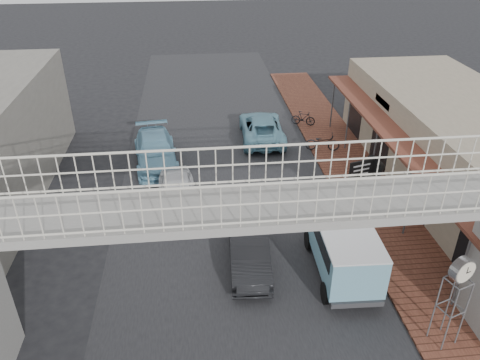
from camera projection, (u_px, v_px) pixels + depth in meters
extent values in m
plane|color=black|center=(238.00, 263.00, 17.69)|extent=(120.00, 120.00, 0.00)
cube|color=black|center=(238.00, 262.00, 17.69)|extent=(10.00, 60.00, 0.01)
cube|color=brown|center=(376.00, 208.00, 20.84)|extent=(3.00, 40.00, 0.10)
cube|color=gray|center=(470.00, 154.00, 21.14)|extent=(6.00, 18.00, 4.00)
cube|color=brown|center=(404.00, 139.00, 20.39)|extent=(1.80, 18.00, 0.12)
cube|color=silver|center=(383.00, 102.00, 23.24)|extent=(0.08, 2.60, 0.90)
cube|color=#B21914|center=(447.00, 163.00, 17.64)|extent=(0.08, 2.20, 0.80)
cube|color=gray|center=(254.00, 207.00, 11.69)|extent=(14.00, 2.00, 0.24)
cube|color=beige|center=(249.00, 166.00, 12.17)|extent=(14.00, 0.08, 1.10)
cube|color=beige|center=(260.00, 205.00, 10.53)|extent=(14.00, 0.08, 1.10)
imported|color=white|center=(177.00, 193.00, 20.67)|extent=(1.92, 4.23, 1.41)
imported|color=black|center=(249.00, 251.00, 17.25)|extent=(1.63, 4.14, 1.34)
imported|color=#679EB2|center=(262.00, 127.00, 26.97)|extent=(2.54, 5.17, 1.41)
imported|color=#73ADC8|center=(156.00, 151.00, 24.23)|extent=(2.67, 5.30, 1.48)
cylinder|color=black|center=(309.00, 240.00, 18.29)|extent=(0.29, 0.78, 0.77)
cylinder|color=black|center=(352.00, 238.00, 18.39)|extent=(0.29, 0.78, 0.77)
cylinder|color=black|center=(327.00, 293.00, 15.73)|extent=(0.29, 0.78, 0.77)
cylinder|color=black|center=(376.00, 291.00, 15.83)|extent=(0.29, 0.78, 0.77)
cube|color=#6EA7BE|center=(346.00, 249.00, 16.32)|extent=(1.99, 3.57, 1.48)
cube|color=#6EA7BE|center=(331.00, 222.00, 18.20)|extent=(1.81, 1.05, 0.99)
cube|color=black|center=(347.00, 240.00, 16.12)|extent=(2.01, 2.92, 0.55)
cube|color=silver|center=(348.00, 232.00, 15.94)|extent=(2.01, 3.57, 0.07)
imported|color=black|center=(323.00, 142.00, 25.54)|extent=(1.94, 0.99, 0.97)
imported|color=black|center=(303.00, 118.00, 28.62)|extent=(1.51, 0.93, 0.88)
cylinder|color=#59595B|center=(435.00, 308.00, 13.91)|extent=(0.05, 0.05, 2.39)
cylinder|color=#59595B|center=(449.00, 302.00, 14.13)|extent=(0.05, 0.05, 2.39)
cylinder|color=#59595B|center=(450.00, 321.00, 13.47)|extent=(0.05, 0.05, 2.39)
cylinder|color=#59595B|center=(464.00, 315.00, 13.68)|extent=(0.05, 0.05, 2.39)
cylinder|color=silver|center=(462.00, 270.00, 13.00)|extent=(0.82, 0.52, 0.77)
cylinder|color=beige|center=(466.00, 273.00, 12.89)|extent=(0.65, 0.25, 0.68)
cylinder|color=beige|center=(458.00, 267.00, 13.11)|extent=(0.65, 0.25, 0.68)
cylinder|color=#59595B|center=(358.00, 192.00, 19.23)|extent=(0.10, 0.10, 2.84)
cube|color=black|center=(362.00, 170.00, 18.69)|extent=(1.15, 0.37, 0.88)
cone|color=black|center=(379.00, 167.00, 18.95)|extent=(0.85, 1.19, 1.08)
cube|color=white|center=(361.00, 172.00, 18.67)|extent=(0.76, 0.21, 0.59)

